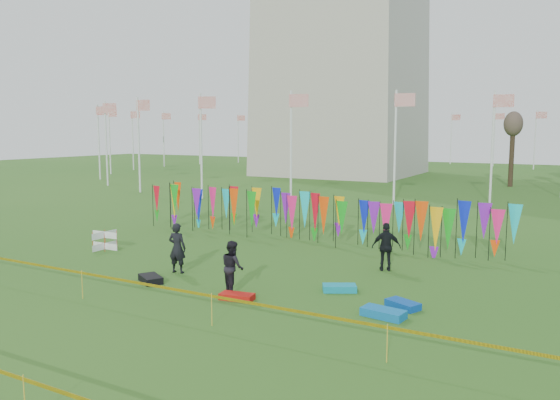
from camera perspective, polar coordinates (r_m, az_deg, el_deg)
The scene contains 13 objects.
ground at distance 18.54m, azimuth -10.87°, elevation -9.12°, with size 160.00×160.00×0.00m, color #265718.
flagpole_ring at distance 66.68m, azimuth 6.53°, elevation 6.16°, with size 57.40×56.16×8.00m.
banner_row at distance 25.74m, azimuth 2.83°, elevation -1.33°, with size 18.64×0.64×2.23m.
caution_tape_near at distance 16.92m, azimuth -16.34°, elevation -8.13°, with size 26.00×0.02×0.90m.
box_kite at distance 25.20m, azimuth -17.84°, elevation -4.04°, with size 0.73×0.73×0.81m.
person_left at distance 20.36m, azimuth -10.69°, elevation -4.94°, with size 0.68×0.50×1.86m, color black.
person_mid at distance 17.68m, azimuth -4.98°, elevation -6.96°, with size 0.83×0.51×1.70m, color black.
person_right at distance 20.69m, azimuth 11.05°, elevation -4.83°, with size 1.06×0.60×1.81m, color black.
kite_bag_turquoise at distance 18.05m, azimuth 6.23°, elevation -9.13°, with size 1.07×0.54×0.21m, color #0B8FAC.
kite_bag_blue at distance 16.73m, azimuth 12.71°, elevation -10.60°, with size 0.99×0.52×0.21m, color #0A46A7.
kite_bag_red at distance 17.15m, azimuth -4.52°, elevation -10.02°, with size 1.06×0.48×0.19m, color red.
kite_bag_black at distance 19.48m, azimuth -13.37°, elevation -8.03°, with size 1.01×0.59×0.23m, color black.
kite_bag_teal at distance 15.85m, azimuth 10.75°, elevation -11.53°, with size 1.20×0.58×0.23m, color #0C6BB5.
Camera 1 is at (11.48, -13.61, 5.17)m, focal length 35.00 mm.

